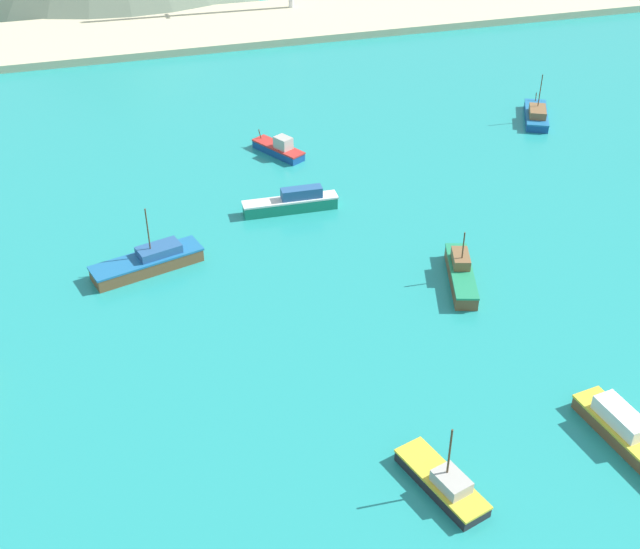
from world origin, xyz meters
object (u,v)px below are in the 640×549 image
at_px(fishing_boat_4, 149,261).
at_px(fishing_boat_10, 461,273).
at_px(fishing_boat_3, 293,202).
at_px(fishing_boat_15, 628,434).
at_px(fishing_boat_1, 443,482).
at_px(fishing_boat_6, 536,115).
at_px(fishing_boat_7, 279,148).

relative_size(fishing_boat_4, fishing_boat_10, 1.18).
height_order(fishing_boat_3, fishing_boat_15, fishing_boat_3).
bearing_deg(fishing_boat_15, fishing_boat_1, -178.46).
height_order(fishing_boat_1, fishing_boat_3, fishing_boat_1).
height_order(fishing_boat_6, fishing_boat_7, fishing_boat_6).
bearing_deg(fishing_boat_7, fishing_boat_3, -97.62).
distance_m(fishing_boat_1, fishing_boat_15, 15.17).
bearing_deg(fishing_boat_3, fishing_boat_1, -89.38).
bearing_deg(fishing_boat_3, fishing_boat_10, -55.33).
bearing_deg(fishing_boat_7, fishing_boat_15, -75.89).
bearing_deg(fishing_boat_10, fishing_boat_1, -116.44).
bearing_deg(fishing_boat_10, fishing_boat_6, 52.03).
distance_m(fishing_boat_7, fishing_boat_10, 33.14).
relative_size(fishing_boat_1, fishing_boat_10, 0.86).
relative_size(fishing_boat_7, fishing_boat_10, 0.77).
bearing_deg(fishing_boat_6, fishing_boat_15, -111.35).
bearing_deg(fishing_boat_4, fishing_boat_10, -19.85).
bearing_deg(fishing_boat_7, fishing_boat_1, -91.45).
height_order(fishing_boat_1, fishing_boat_4, fishing_boat_4).
xyz_separation_m(fishing_boat_6, fishing_boat_10, (-25.00, -32.03, 0.11)).
distance_m(fishing_boat_7, fishing_boat_15, 56.46).
bearing_deg(fishing_boat_1, fishing_boat_15, 1.54).
relative_size(fishing_boat_7, fishing_boat_15, 0.69).
relative_size(fishing_boat_3, fishing_boat_15, 0.97).
relative_size(fishing_boat_3, fishing_boat_6, 1.16).
xyz_separation_m(fishing_boat_3, fishing_boat_4, (-16.47, -7.32, -0.11)).
distance_m(fishing_boat_6, fishing_boat_7, 35.39).
relative_size(fishing_boat_3, fishing_boat_10, 1.09).
height_order(fishing_boat_6, fishing_boat_10, fishing_boat_6).
height_order(fishing_boat_1, fishing_boat_6, fishing_boat_6).
distance_m(fishing_boat_6, fishing_boat_10, 40.64).
distance_m(fishing_boat_4, fishing_boat_10, 30.51).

